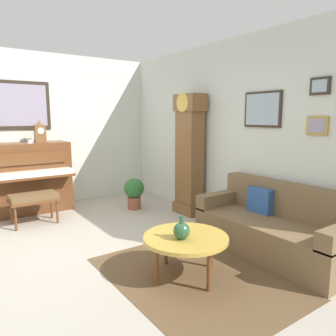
{
  "coord_description": "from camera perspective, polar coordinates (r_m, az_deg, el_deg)",
  "views": [
    {
      "loc": [
        3.66,
        -1.27,
        1.65
      ],
      "look_at": [
        -0.02,
        1.31,
        0.94
      ],
      "focal_mm": 34.6,
      "sensor_mm": 36.0,
      "label": 1
    }
  ],
  "objects": [
    {
      "name": "mantel_clock",
      "position": [
        6.06,
        -21.63,
        5.86
      ],
      "size": [
        0.13,
        0.18,
        0.38
      ],
      "color": "brown",
      "rests_on": "piano"
    },
    {
      "name": "green_jug",
      "position": [
        3.29,
        2.41,
        -10.97
      ],
      "size": [
        0.17,
        0.17,
        0.24
      ],
      "color": "#234C33",
      "rests_on": "coffee_table"
    },
    {
      "name": "area_rug",
      "position": [
        3.56,
        4.51,
        -18.62
      ],
      "size": [
        2.1,
        1.5,
        0.01
      ],
      "primitive_type": "cube",
      "color": "brown",
      "rests_on": "ground_plane"
    },
    {
      "name": "wall_back",
      "position": [
        5.18,
        10.25,
        6.14
      ],
      "size": [
        5.3,
        0.13,
        2.8
      ],
      "color": "silver",
      "rests_on": "ground_plane"
    },
    {
      "name": "piano_bench",
      "position": [
        5.41,
        -22.59,
        -5.0
      ],
      "size": [
        0.42,
        0.7,
        0.48
      ],
      "color": "brown",
      "rests_on": "ground_plane"
    },
    {
      "name": "wall_left",
      "position": [
        6.39,
        -23.68,
        6.11
      ],
      "size": [
        0.13,
        4.9,
        2.8
      ],
      "color": "silver",
      "rests_on": "ground_plane"
    },
    {
      "name": "potted_plant",
      "position": [
        5.87,
        -5.99,
        -4.11
      ],
      "size": [
        0.36,
        0.36,
        0.56
      ],
      "color": "#935138",
      "rests_on": "ground_plane"
    },
    {
      "name": "ground_plane",
      "position": [
        4.23,
        -15.02,
        -15.01
      ],
      "size": [
        6.4,
        6.0,
        0.1
      ],
      "primitive_type": "cube",
      "color": "#B2A899"
    },
    {
      "name": "teacup",
      "position": [
        5.93,
        -23.17,
        4.28
      ],
      "size": [
        0.12,
        0.12,
        0.06
      ],
      "color": "white",
      "rests_on": "piano"
    },
    {
      "name": "coffee_table",
      "position": [
        3.41,
        3.13,
        -12.36
      ],
      "size": [
        0.88,
        0.88,
        0.44
      ],
      "color": "gold",
      "rests_on": "ground_plane"
    },
    {
      "name": "couch",
      "position": [
        4.21,
        18.2,
        -9.99
      ],
      "size": [
        1.9,
        0.8,
        0.84
      ],
      "color": "brown",
      "rests_on": "ground_plane"
    },
    {
      "name": "grandfather_clock",
      "position": [
        5.48,
        3.78,
        1.8
      ],
      "size": [
        0.52,
        0.34,
        2.03
      ],
      "color": "brown",
      "rests_on": "ground_plane"
    },
    {
      "name": "piano",
      "position": [
        6.09,
        -23.76,
        -1.57
      ],
      "size": [
        0.87,
        1.44,
        1.21
      ],
      "color": "brown",
      "rests_on": "ground_plane"
    }
  ]
}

